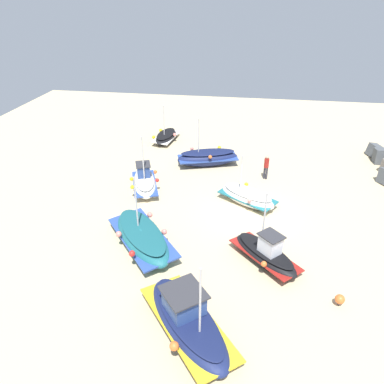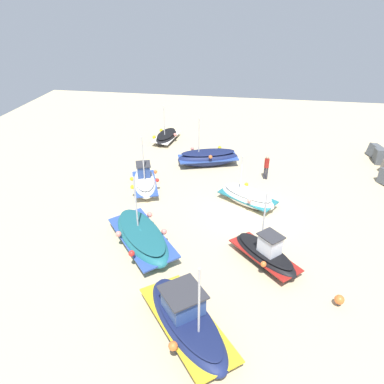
% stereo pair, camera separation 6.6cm
% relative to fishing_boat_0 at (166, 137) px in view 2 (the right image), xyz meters
% --- Properties ---
extents(ground_plane, '(50.84, 50.84, 0.00)m').
position_rel_fishing_boat_0_xyz_m(ground_plane, '(10.33, 7.31, -0.39)').
color(ground_plane, '#C6B289').
extents(fishing_boat_0, '(3.60, 1.97, 3.18)m').
position_rel_fishing_boat_0_xyz_m(fishing_boat_0, '(0.00, 0.00, 0.00)').
color(fishing_boat_0, black).
rests_on(fishing_boat_0, ground_plane).
extents(fishing_boat_1, '(5.10, 4.61, 3.77)m').
position_rel_fishing_boat_0_xyz_m(fishing_boat_1, '(14.26, 1.95, 0.16)').
color(fishing_boat_1, '#1E6670').
rests_on(fishing_boat_1, ground_plane).
extents(fishing_boat_2, '(2.76, 4.67, 3.59)m').
position_rel_fishing_boat_0_xyz_m(fishing_boat_2, '(4.26, 4.06, 0.22)').
color(fishing_boat_2, navy).
rests_on(fishing_boat_2, ground_plane).
extents(fishing_boat_3, '(4.99, 4.47, 3.78)m').
position_rel_fishing_boat_0_xyz_m(fishing_boat_3, '(19.04, 5.04, 0.23)').
color(fishing_boat_3, navy).
rests_on(fishing_boat_3, ground_plane).
extents(fishing_boat_4, '(3.14, 3.78, 2.98)m').
position_rel_fishing_boat_0_xyz_m(fishing_boat_4, '(9.30, 7.03, 0.08)').
color(fishing_boat_4, white).
rests_on(fishing_boat_4, ground_plane).
extents(fishing_boat_5, '(3.62, 3.56, 3.60)m').
position_rel_fishing_boat_0_xyz_m(fishing_boat_5, '(14.55, 8.00, 0.12)').
color(fishing_boat_5, black).
rests_on(fishing_boat_5, ground_plane).
extents(fishing_boat_6, '(3.96, 2.55, 3.72)m').
position_rel_fishing_boat_0_xyz_m(fishing_boat_6, '(8.51, 0.49, 0.15)').
color(fishing_boat_6, white).
rests_on(fishing_boat_6, ground_plane).
extents(person_walking, '(0.32, 0.32, 1.71)m').
position_rel_fishing_boat_0_xyz_m(person_walking, '(5.81, 8.17, 0.60)').
color(person_walking, '#2D2D38').
rests_on(person_walking, ground_plane).
extents(mooring_buoy_0, '(0.40, 0.40, 0.53)m').
position_rel_fishing_boat_0_xyz_m(mooring_buoy_0, '(16.83, 10.93, -0.06)').
color(mooring_buoy_0, '#3F3F42').
rests_on(mooring_buoy_0, ground_plane).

